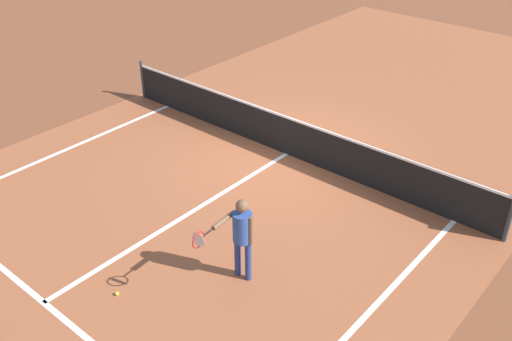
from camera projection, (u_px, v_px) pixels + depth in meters
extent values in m
plane|color=brown|center=(287.00, 154.00, 13.42)|extent=(60.00, 60.00, 0.00)
cube|color=#9E5433|center=(287.00, 154.00, 13.42)|extent=(10.62, 24.40, 0.00)
cube|color=white|center=(44.00, 302.00, 9.24)|extent=(8.22, 0.10, 0.01)
cube|color=white|center=(188.00, 214.00, 11.33)|extent=(0.10, 6.40, 0.01)
cylinder|color=#33383D|center=(143.00, 79.00, 15.95)|extent=(0.09, 0.09, 1.07)
cylinder|color=#33383D|center=(510.00, 217.00, 10.34)|extent=(0.09, 0.09, 1.07)
cube|color=black|center=(287.00, 137.00, 13.19)|extent=(10.13, 0.02, 0.91)
cube|color=white|center=(288.00, 118.00, 12.94)|extent=(10.13, 0.03, 0.05)
cylinder|color=navy|center=(248.00, 261.00, 9.53)|extent=(0.11, 0.11, 0.77)
cylinder|color=navy|center=(238.00, 256.00, 9.64)|extent=(0.11, 0.11, 0.77)
cylinder|color=#2D4C99|center=(242.00, 227.00, 9.25)|extent=(0.32, 0.32, 0.54)
sphere|color=brown|center=(242.00, 206.00, 9.04)|extent=(0.21, 0.21, 0.21)
cylinder|color=brown|center=(251.00, 230.00, 9.16)|extent=(0.08, 0.08, 0.52)
cylinder|color=brown|center=(224.00, 220.00, 9.04)|extent=(0.12, 0.53, 0.08)
cylinder|color=black|center=(209.00, 232.00, 8.78)|extent=(0.05, 0.22, 0.03)
torus|color=red|center=(198.00, 240.00, 8.62)|extent=(0.04, 0.28, 0.28)
cylinder|color=silver|center=(198.00, 240.00, 8.62)|extent=(0.25, 0.02, 0.25)
sphere|color=#CCE033|center=(117.00, 294.00, 9.37)|extent=(0.07, 0.07, 0.07)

